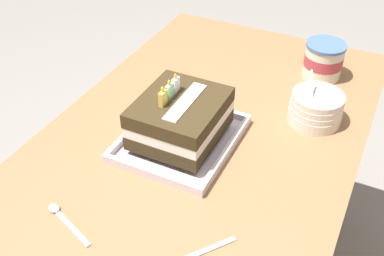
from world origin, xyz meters
name	(u,v)px	position (x,y,z in m)	size (l,w,h in m)	color
dining_table	(202,165)	(0.00, 0.00, 0.63)	(1.21, 0.74, 0.73)	olive
foil_tray	(181,140)	(-0.05, 0.04, 0.74)	(0.29, 0.25, 0.02)	silver
birthday_cake	(180,118)	(-0.05, 0.04, 0.80)	(0.21, 0.18, 0.14)	#382B17
bowl_stack	(316,108)	(0.17, -0.23, 0.77)	(0.14, 0.14, 0.13)	silver
ice_cream_tub	(324,60)	(0.40, -0.20, 0.78)	(0.11, 0.11, 0.10)	silver
serving_spoon_by_bowls	(61,216)	(-0.37, 0.14, 0.73)	(0.06, 0.14, 0.01)	silver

